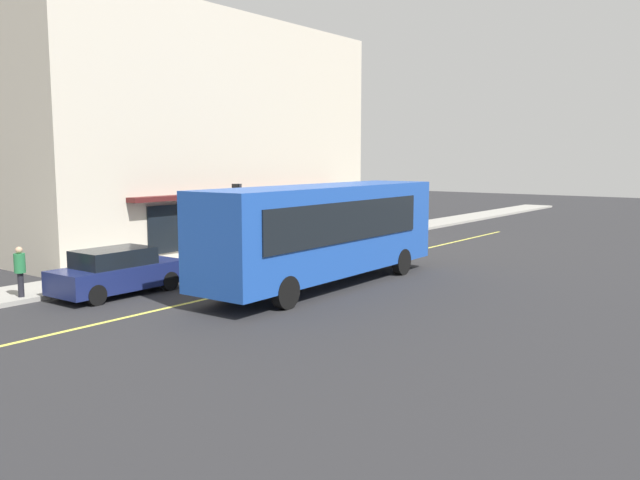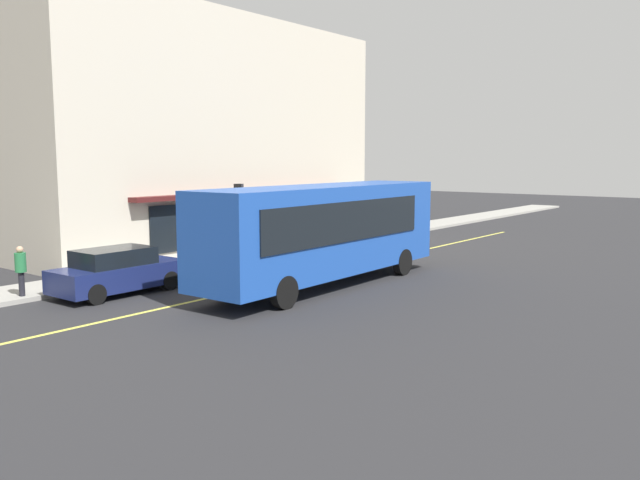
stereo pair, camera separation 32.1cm
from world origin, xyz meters
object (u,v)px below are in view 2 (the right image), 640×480
at_px(bus, 325,229).
at_px(car_navy, 118,272).
at_px(traffic_light, 240,203).
at_px(pedestrian_mid_block, 285,223).
at_px(pedestrian_near_storefront, 21,266).

bearing_deg(bus, car_navy, 139.76).
xyz_separation_m(traffic_light, pedestrian_mid_block, (4.40, 1.29, -1.29)).
relative_size(traffic_light, pedestrian_near_storefront, 2.03).
relative_size(traffic_light, pedestrian_mid_block, 1.77).
height_order(bus, pedestrian_mid_block, bus).
distance_m(traffic_light, pedestrian_near_storefront, 9.84).
distance_m(pedestrian_near_storefront, pedestrian_mid_block, 14.21).
bearing_deg(traffic_light, pedestrian_mid_block, 16.28).
bearing_deg(pedestrian_near_storefront, traffic_light, 1.07).
height_order(traffic_light, pedestrian_near_storefront, traffic_light).
bearing_deg(car_navy, pedestrian_mid_block, 14.14).
bearing_deg(car_navy, pedestrian_near_storefront, 149.27).
distance_m(traffic_light, pedestrian_mid_block, 4.76).
bearing_deg(pedestrian_near_storefront, car_navy, -30.73).
distance_m(car_navy, pedestrian_mid_block, 12.03).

